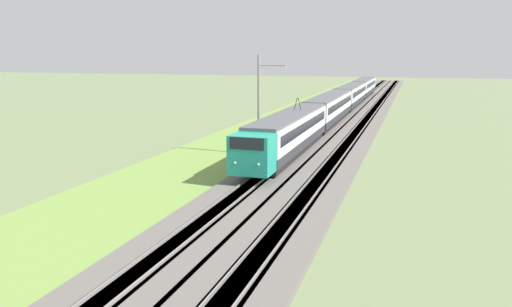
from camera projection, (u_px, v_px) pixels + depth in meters
ballast_main at (314, 136)px, 54.31m from camera, size 240.00×4.40×0.30m
ballast_adjacent at (353, 138)px, 53.07m from camera, size 240.00×4.40×0.30m
track_main at (314, 136)px, 54.31m from camera, size 240.00×1.57×0.45m
track_adjacent at (353, 138)px, 53.07m from camera, size 240.00×1.57×0.45m
grass_verge at (259, 134)px, 56.19m from camera, size 240.00×9.90×0.12m
passenger_train at (342, 100)px, 73.07m from camera, size 86.58×2.95×4.99m
catenary_mast_mid at (259, 105)px, 43.55m from camera, size 0.22×2.56×8.86m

